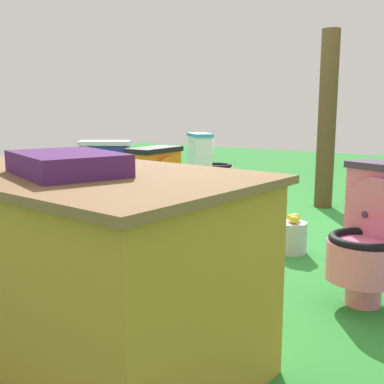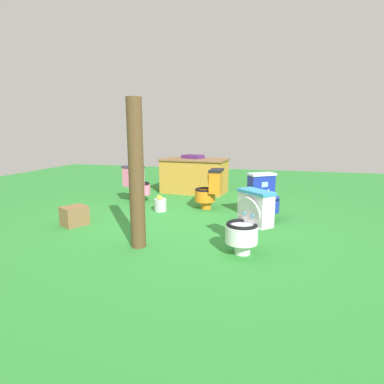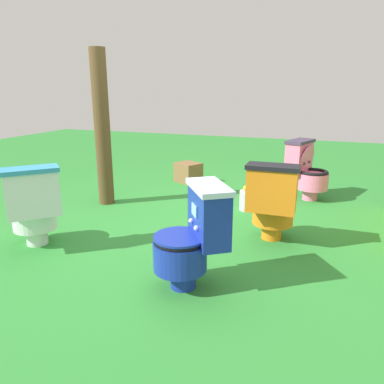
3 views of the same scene
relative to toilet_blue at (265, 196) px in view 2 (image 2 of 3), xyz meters
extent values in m
plane|color=#2D8433|center=(-1.08, -0.57, -0.37)|extent=(14.00, 14.00, 0.00)
cylinder|color=#192D9E|center=(0.04, -0.06, -0.30)|extent=(0.25, 0.25, 0.14)
cylinder|color=#192D9E|center=(0.05, -0.07, -0.13)|extent=(0.51, 0.51, 0.20)
torus|color=black|center=(0.05, -0.07, -0.02)|extent=(0.49, 0.49, 0.04)
cylinder|color=silver|center=(0.05, -0.07, -0.07)|extent=(0.33, 0.33, 0.01)
cube|color=#192D9E|center=(-0.06, 0.09, 0.14)|extent=(0.45, 0.39, 0.37)
cube|color=silver|center=(-0.06, 0.09, 0.34)|extent=(0.48, 0.42, 0.04)
cube|color=#8CE0E5|center=(0.00, 0.01, 0.19)|extent=(0.09, 0.07, 0.08)
cylinder|color=#192D9E|center=(0.05, -0.07, 0.00)|extent=(0.50, 0.50, 0.02)
sphere|color=silver|center=(0.05, 0.04, 0.09)|extent=(0.04, 0.04, 0.04)
sphere|color=silver|center=(-0.06, -0.04, 0.09)|extent=(0.04, 0.04, 0.04)
cylinder|color=pink|center=(-2.44, 0.65, -0.30)|extent=(0.23, 0.23, 0.14)
cylinder|color=pink|center=(-2.43, 0.67, -0.13)|extent=(0.47, 0.47, 0.20)
torus|color=black|center=(-2.43, 0.67, -0.02)|extent=(0.45, 0.45, 0.04)
cylinder|color=#3F334C|center=(-2.43, 0.67, -0.07)|extent=(0.31, 0.31, 0.01)
cube|color=pink|center=(-2.50, 0.48, 0.14)|extent=(0.45, 0.32, 0.37)
cube|color=#3F334C|center=(-2.50, 0.48, 0.34)|extent=(0.48, 0.35, 0.04)
cube|color=#8CE0E5|center=(-2.46, 0.58, 0.19)|extent=(0.11, 0.05, 0.08)
cylinder|color=pink|center=(-2.46, 0.57, 0.12)|extent=(0.36, 0.20, 0.35)
sphere|color=#3F334C|center=(-2.53, 0.60, 0.09)|extent=(0.04, 0.04, 0.04)
sphere|color=#3F334C|center=(-2.40, 0.56, 0.09)|extent=(0.04, 0.04, 0.04)
cylinder|color=orange|center=(-1.04, 0.39, -0.30)|extent=(0.18, 0.18, 0.14)
cylinder|color=orange|center=(-1.06, 0.39, -0.13)|extent=(0.38, 0.38, 0.20)
torus|color=black|center=(-1.06, 0.39, -0.02)|extent=(0.36, 0.36, 0.04)
cylinder|color=black|center=(-1.06, 0.39, -0.07)|extent=(0.24, 0.24, 0.01)
cube|color=orange|center=(-0.86, 0.39, 0.14)|extent=(0.20, 0.41, 0.37)
cube|color=black|center=(-0.86, 0.39, 0.34)|extent=(0.22, 0.44, 0.04)
cube|color=#8CE0E5|center=(-0.96, 0.39, 0.19)|extent=(0.01, 0.11, 0.08)
cylinder|color=orange|center=(-0.96, 0.39, 0.12)|extent=(0.10, 0.35, 0.35)
sphere|color=black|center=(-0.96, 0.32, 0.09)|extent=(0.04, 0.04, 0.04)
sphere|color=black|center=(-0.96, 0.46, 0.09)|extent=(0.04, 0.04, 0.04)
cylinder|color=white|center=(-0.19, -1.55, -0.30)|extent=(0.25, 0.25, 0.14)
cylinder|color=white|center=(-0.20, -1.56, -0.13)|extent=(0.52, 0.52, 0.20)
torus|color=black|center=(-0.20, -1.56, -0.02)|extent=(0.50, 0.50, 0.04)
cylinder|color=#338CBF|center=(-0.20, -1.56, -0.07)|extent=(0.34, 0.34, 0.01)
cube|color=white|center=(-0.06, -1.41, 0.14)|extent=(0.43, 0.42, 0.37)
cube|color=#338CBF|center=(-0.06, -1.41, 0.34)|extent=(0.46, 0.45, 0.04)
cube|color=#8CE0E5|center=(-0.13, -1.49, 0.19)|extent=(0.09, 0.08, 0.08)
cylinder|color=white|center=(-0.13, -1.49, 0.12)|extent=(0.32, 0.31, 0.35)
sphere|color=#338CBF|center=(-0.09, -1.54, 0.09)|extent=(0.04, 0.04, 0.04)
sphere|color=#338CBF|center=(-0.19, -1.44, 0.09)|extent=(0.04, 0.04, 0.04)
cube|color=#B7842D|center=(-1.62, 1.83, 0.00)|extent=(1.46, 0.92, 0.74)
cube|color=brown|center=(-1.62, 1.83, 0.39)|extent=(1.53, 0.98, 0.03)
cube|color=#4C2360|center=(-1.68, 1.92, 0.44)|extent=(0.52, 0.45, 0.08)
cylinder|color=brown|center=(-1.44, -1.64, 0.51)|extent=(0.18, 0.18, 1.77)
cube|color=brown|center=(-2.73, -1.08, -0.23)|extent=(0.41, 0.44, 0.29)
cylinder|color=#B7B7BF|center=(-1.78, 0.02, -0.26)|extent=(0.22, 0.22, 0.22)
ellipsoid|color=yellow|center=(-1.79, -0.03, -0.12)|extent=(0.07, 0.05, 0.05)
ellipsoid|color=yellow|center=(-1.78, 0.02, -0.12)|extent=(0.07, 0.05, 0.05)
ellipsoid|color=yellow|center=(-1.81, 0.06, -0.12)|extent=(0.07, 0.05, 0.05)
camera|label=1|loc=(-3.00, 3.07, 0.64)|focal=44.11mm
camera|label=2|loc=(0.10, -4.94, 1.02)|focal=28.85mm
camera|label=3|loc=(2.15, 0.79, 0.97)|focal=34.18mm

